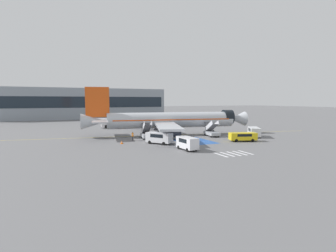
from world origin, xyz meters
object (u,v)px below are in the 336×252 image
object	(u,v)px
service_van_0	(243,136)
service_van_1	(187,142)
traffic_cone_0	(122,142)
ground_crew_2	(176,134)
terminal_building	(84,104)
ground_crew_1	(171,133)
boarding_stairs_forward	(212,132)
fuel_tanker	(119,122)
baggage_cart	(187,137)
airliner	(169,120)
traffic_cone_1	(173,138)
traffic_cone_2	(237,134)
boarding_stairs_aft	(147,134)
service_van_2	(159,137)
service_van_3	(254,131)

from	to	relation	value
service_van_0	service_van_1	world-z (taller)	service_van_1
traffic_cone_0	ground_crew_2	bearing A→B (deg)	12.05
traffic_cone_0	terminal_building	world-z (taller)	terminal_building
ground_crew_1	traffic_cone_0	xyz separation A→B (m)	(-12.68, -4.66, -0.61)
service_van_0	boarding_stairs_forward	bearing A→B (deg)	-151.11
fuel_tanker	traffic_cone_0	xyz separation A→B (m)	(-6.53, -30.14, -1.42)
boarding_stairs_forward	baggage_cart	world-z (taller)	boarding_stairs_forward
service_van_0	baggage_cart	distance (m)	11.88
service_van_1	ground_crew_1	distance (m)	15.94
airliner	traffic_cone_1	world-z (taller)	airliner
ground_crew_1	ground_crew_2	size ratio (longest dim) A/B	0.91
service_van_1	traffic_cone_2	distance (m)	23.14
boarding_stairs_aft	ground_crew_2	world-z (taller)	boarding_stairs_aft
service_van_2	traffic_cone_0	bearing A→B (deg)	119.39
service_van_1	terminal_building	size ratio (longest dim) A/B	0.06
airliner	boarding_stairs_aft	world-z (taller)	airliner
baggage_cart	traffic_cone_1	bearing A→B (deg)	44.12
traffic_cone_0	airliner	bearing A→B (deg)	30.59
ground_crew_1	terminal_building	distance (m)	73.87
ground_crew_1	traffic_cone_2	bearing A→B (deg)	-16.60
traffic_cone_0	traffic_cone_1	xyz separation A→B (m)	(11.56, 1.68, -0.01)
boarding_stairs_aft	ground_crew_2	size ratio (longest dim) A/B	3.12
service_van_2	ground_crew_1	bearing A→B (deg)	15.13
boarding_stairs_aft	service_van_1	bearing A→B (deg)	-73.59
ground_crew_1	terminal_building	bearing A→B (deg)	94.41
boarding_stairs_forward	terminal_building	distance (m)	78.21
ground_crew_2	terminal_building	xyz separation A→B (m)	(-11.11, 74.71, 5.92)
airliner	ground_crew_1	xyz separation A→B (m)	(-0.92, -3.38, -2.67)
traffic_cone_1	traffic_cone_2	size ratio (longest dim) A/B	1.02
traffic_cone_0	traffic_cone_2	distance (m)	28.36
traffic_cone_1	terminal_building	size ratio (longest dim) A/B	0.01
ground_crew_2	service_van_1	bearing A→B (deg)	89.97
service_van_2	baggage_cart	size ratio (longest dim) A/B	1.79
service_van_1	traffic_cone_2	world-z (taller)	service_van_1
service_van_3	traffic_cone_0	distance (m)	30.18
service_van_0	baggage_cart	size ratio (longest dim) A/B	1.98
service_van_0	ground_crew_1	size ratio (longest dim) A/B	3.61
service_van_2	traffic_cone_0	size ratio (longest dim) A/B	8.61
ground_crew_2	traffic_cone_0	size ratio (longest dim) A/B	2.89
airliner	boarding_stairs_forward	size ratio (longest dim) A/B	7.35
boarding_stairs_forward	service_van_3	distance (m)	9.58
boarding_stairs_forward	baggage_cart	xyz separation A→B (m)	(-6.81, -0.66, -0.72)
fuel_tanker	ground_crew_1	size ratio (longest dim) A/B	6.42
boarding_stairs_forward	fuel_tanker	bearing A→B (deg)	128.62
service_van_1	service_van_3	size ratio (longest dim) A/B	0.81
airliner	baggage_cart	distance (m)	7.53
ground_crew_2	traffic_cone_0	world-z (taller)	ground_crew_2
ground_crew_1	service_van_0	bearing A→B (deg)	-51.40
terminal_building	ground_crew_2	bearing A→B (deg)	-81.54
service_van_0	traffic_cone_0	xyz separation A→B (m)	(-23.38, 6.96, -0.78)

